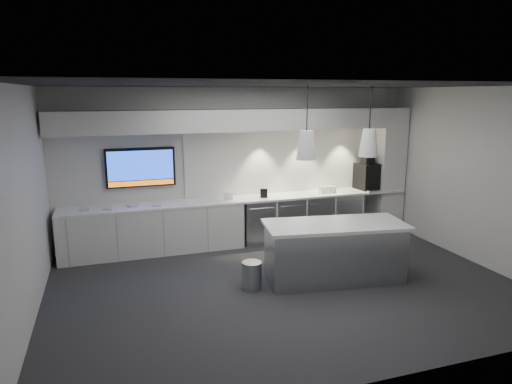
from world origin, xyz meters
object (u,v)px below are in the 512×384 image
object	(u,v)px
island	(334,251)
coffee_machine	(367,175)
bin	(252,275)
wall_tv	(141,167)

from	to	relation	value
island	coffee_machine	world-z (taller)	coffee_machine
island	coffee_machine	bearing A→B (deg)	57.68
island	bin	size ratio (longest dim) A/B	5.45
wall_tv	island	world-z (taller)	wall_tv
island	wall_tv	bearing A→B (deg)	146.40
island	bin	world-z (taller)	island
bin	coffee_machine	world-z (taller)	coffee_machine
bin	island	bearing A→B (deg)	-3.12
coffee_machine	bin	bearing A→B (deg)	-152.27
wall_tv	island	distance (m)	3.81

